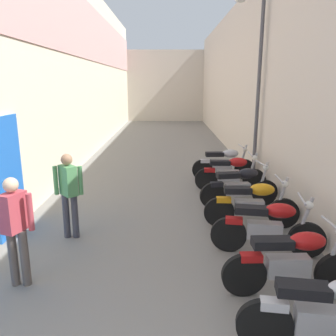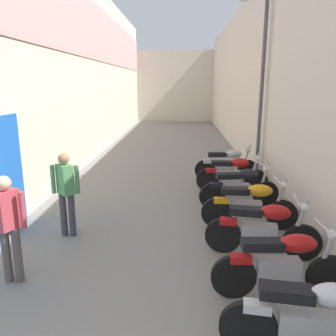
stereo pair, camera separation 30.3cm
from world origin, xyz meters
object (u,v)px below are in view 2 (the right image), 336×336
at_px(motorcycle_second, 314,319).
at_px(pedestrian_further_down, 66,189).
at_px(pedestrian_mid_alley, 8,222).
at_px(motorcycle_sixth, 240,186).
at_px(street_lamp, 259,79).
at_px(motorcycle_fifth, 250,204).
at_px(motorcycle_third, 283,263).
at_px(motorcycle_seventh, 232,173).
at_px(motorcycle_eighth, 227,163).
at_px(motorcycle_fourth, 263,228).

distance_m(motorcycle_second, pedestrian_further_down, 4.47).
relative_size(motorcycle_second, pedestrian_mid_alley, 1.17).
bearing_deg(motorcycle_sixth, pedestrian_mid_alley, -139.64).
bearing_deg(motorcycle_sixth, street_lamp, 70.43).
bearing_deg(motorcycle_fifth, pedestrian_mid_alley, -151.82).
bearing_deg(motorcycle_second, pedestrian_mid_alley, 160.42).
xyz_separation_m(motorcycle_third, motorcycle_sixth, (-0.00, 3.39, 0.00)).
bearing_deg(pedestrian_mid_alley, motorcycle_second, -19.58).
distance_m(motorcycle_seventh, pedestrian_further_down, 4.44).
distance_m(motorcycle_third, motorcycle_fifth, 2.23).
distance_m(motorcycle_sixth, motorcycle_eighth, 2.29).
distance_m(motorcycle_third, motorcycle_fourth, 1.12).
distance_m(motorcycle_fourth, motorcycle_seventh, 3.45).
bearing_deg(motorcycle_third, motorcycle_sixth, 90.00).
distance_m(motorcycle_third, pedestrian_further_down, 3.87).
xyz_separation_m(motorcycle_sixth, pedestrian_further_down, (-3.42, -1.62, 0.42)).
xyz_separation_m(motorcycle_fourth, street_lamp, (0.70, 4.25, 2.36)).
xyz_separation_m(motorcycle_second, motorcycle_fourth, (-0.00, 2.21, 0.00)).
xyz_separation_m(motorcycle_second, pedestrian_further_down, (-3.42, 2.86, 0.42)).
relative_size(motorcycle_third, pedestrian_further_down, 1.18).
height_order(motorcycle_fifth, pedestrian_mid_alley, pedestrian_mid_alley).
bearing_deg(motorcycle_eighth, street_lamp, -24.07).
xyz_separation_m(motorcycle_second, motorcycle_third, (0.00, 1.08, 0.00)).
relative_size(motorcycle_fourth, pedestrian_further_down, 1.17).
relative_size(motorcycle_eighth, pedestrian_mid_alley, 1.18).
height_order(pedestrian_mid_alley, pedestrian_further_down, same).
height_order(motorcycle_third, motorcycle_fourth, same).
bearing_deg(motorcycle_third, motorcycle_fifth, 90.00).
relative_size(motorcycle_second, motorcycle_fourth, 1.00).
bearing_deg(motorcycle_fifth, pedestrian_further_down, -172.44).
distance_m(motorcycle_second, motorcycle_sixth, 4.48).
xyz_separation_m(motorcycle_sixth, motorcycle_eighth, (0.00, 2.29, 0.00)).
xyz_separation_m(motorcycle_third, motorcycle_seventh, (-0.00, 4.57, 0.00)).
bearing_deg(pedestrian_mid_alley, pedestrian_further_down, 79.14).
bearing_deg(motorcycle_fifth, motorcycle_seventh, 90.00).
bearing_deg(motorcycle_seventh, motorcycle_second, -90.00).
xyz_separation_m(pedestrian_mid_alley, pedestrian_further_down, (0.29, 1.54, 0.00)).
height_order(motorcycle_eighth, pedestrian_further_down, pedestrian_further_down).
distance_m(motorcycle_third, motorcycle_seventh, 4.57).
distance_m(motorcycle_fourth, motorcycle_fifth, 1.10).
height_order(motorcycle_eighth, street_lamp, street_lamp).
xyz_separation_m(pedestrian_further_down, street_lamp, (4.12, 3.60, 1.95)).
relative_size(motorcycle_third, pedestrian_mid_alley, 1.18).
relative_size(motorcycle_sixth, motorcycle_eighth, 0.99).
xyz_separation_m(motorcycle_second, street_lamp, (0.70, 6.46, 2.36)).
relative_size(pedestrian_mid_alley, pedestrian_further_down, 1.00).
relative_size(motorcycle_fourth, motorcycle_eighth, 0.99).
relative_size(motorcycle_second, pedestrian_further_down, 1.17).
distance_m(motorcycle_fifth, pedestrian_further_down, 3.47).
bearing_deg(street_lamp, motorcycle_third, -97.46).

